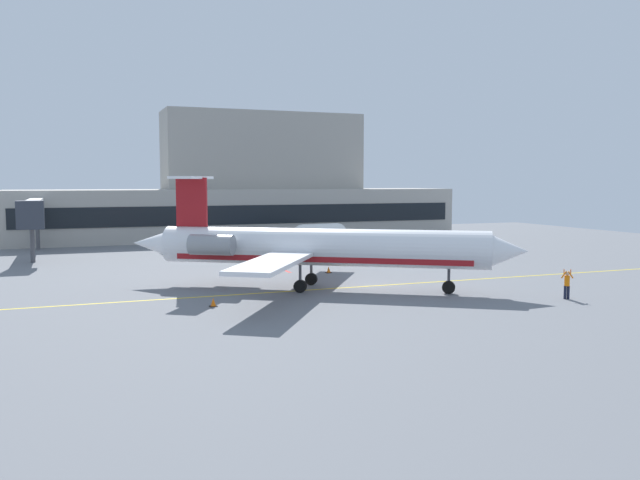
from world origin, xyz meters
TOP-DOWN VIEW (x-y plane):
  - ground at (-0.00, 0.00)m, footprint 120.00×120.00m
  - terminal_building at (3.88, 46.88)m, footprint 60.66×13.05m
  - jet_bridge_west at (-23.30, 30.73)m, footprint 2.40×17.11m
  - regional_jet at (-3.59, 1.21)m, footprint 25.54×21.44m
  - baggage_tug at (17.15, 17.87)m, footprint 3.10×3.34m
  - pushback_tractor at (5.33, 20.21)m, footprint 3.70×2.60m
  - fuel_tank at (8.28, 30.59)m, footprint 7.20×3.10m
  - marshaller at (10.53, -8.64)m, footprint 0.80×0.41m
  - safety_cone_alpha at (-11.82, -2.76)m, footprint 0.47×0.47m
  - safety_cone_bravo at (0.51, 8.61)m, footprint 0.47×0.47m

SIDE VIEW (x-z plane):
  - ground at x=0.00m, z-range -0.10..0.00m
  - safety_cone_alpha at x=-11.82m, z-range -0.03..0.52m
  - safety_cone_bravo at x=0.51m, z-range -0.03..0.52m
  - baggage_tug at x=17.15m, z-range -0.08..1.79m
  - marshaller at x=10.53m, z-range 0.02..2.01m
  - pushback_tractor at x=5.33m, z-range -0.13..2.20m
  - fuel_tank at x=8.28m, z-range 0.15..2.85m
  - regional_jet at x=-3.59m, z-range -1.04..7.10m
  - jet_bridge_west at x=-23.30m, z-range 1.61..7.59m
  - terminal_building at x=3.88m, z-range -2.41..15.13m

